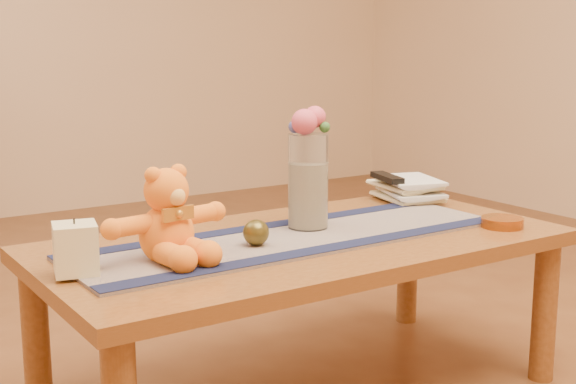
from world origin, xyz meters
TOP-DOWN VIEW (x-y plane):
  - coffee_table_top at (0.00, 0.00)m, footprint 1.40×0.70m
  - table_leg_fr at (0.64, -0.29)m, footprint 0.07×0.07m
  - table_leg_bl at (-0.64, 0.29)m, footprint 0.07×0.07m
  - table_leg_br at (0.64, 0.29)m, footprint 0.07×0.07m
  - persian_runner at (-0.03, -0.00)m, footprint 1.20×0.36m
  - runner_border_near at (-0.03, -0.15)m, footprint 1.20×0.07m
  - runner_border_far at (-0.03, 0.14)m, footprint 1.20×0.07m
  - teddy_bear at (-0.40, -0.00)m, footprint 0.34×0.29m
  - pillar_candle at (-0.62, -0.01)m, footprint 0.11×0.11m
  - candle_wick at (-0.62, -0.01)m, footprint 0.00×0.00m
  - glass_vase at (0.06, 0.06)m, footprint 0.11×0.11m
  - potpourri_fill at (0.06, 0.06)m, footprint 0.09×0.09m
  - rose_left at (0.04, 0.05)m, footprint 0.07×0.07m
  - rose_right at (0.08, 0.07)m, footprint 0.06×0.06m
  - blue_flower_back at (0.07, 0.10)m, footprint 0.04×0.04m
  - blue_flower_side at (0.03, 0.08)m, footprint 0.04×0.04m
  - leaf_sprig at (0.10, 0.04)m, footprint 0.03×0.03m
  - bronze_ball at (-0.16, -0.02)m, footprint 0.08×0.08m
  - book_bottom at (0.48, 0.23)m, footprint 0.21×0.25m
  - book_lower at (0.49, 0.23)m, footprint 0.23×0.27m
  - book_upper at (0.48, 0.24)m, footprint 0.20×0.25m
  - book_top at (0.49, 0.23)m, footprint 0.22×0.26m
  - tv_remote at (0.48, 0.22)m, footprint 0.08×0.17m
  - amber_dish at (0.54, -0.21)m, footprint 0.12×0.12m

SIDE VIEW (x-z plane):
  - table_leg_fr at x=0.64m, z-range 0.00..0.41m
  - table_leg_bl at x=-0.64m, z-range 0.00..0.41m
  - table_leg_br at x=0.64m, z-range 0.00..0.41m
  - coffee_table_top at x=0.00m, z-range 0.41..0.45m
  - persian_runner at x=-0.03m, z-range 0.45..0.46m
  - runner_border_near at x=-0.03m, z-range 0.46..0.46m
  - runner_border_far at x=-0.03m, z-range 0.46..0.46m
  - book_bottom at x=0.48m, z-range 0.45..0.47m
  - amber_dish at x=0.54m, z-range 0.45..0.48m
  - book_lower at x=0.49m, z-range 0.47..0.49m
  - bronze_ball at x=-0.16m, z-range 0.46..0.52m
  - book_upper at x=0.48m, z-range 0.49..0.51m
  - pillar_candle at x=-0.62m, z-range 0.46..0.57m
  - book_top at x=0.49m, z-range 0.51..0.53m
  - tv_remote at x=0.48m, z-range 0.53..0.54m
  - potpourri_fill at x=0.06m, z-range 0.46..0.64m
  - teddy_bear at x=-0.40m, z-range 0.46..0.67m
  - candle_wick at x=-0.62m, z-range 0.57..0.58m
  - glass_vase at x=0.06m, z-range 0.46..0.72m
  - leaf_sprig at x=0.10m, z-range 0.72..0.75m
  - blue_flower_side at x=0.03m, z-range 0.72..0.76m
  - blue_flower_back at x=0.07m, z-range 0.72..0.77m
  - rose_left at x=0.04m, z-range 0.72..0.79m
  - rose_right at x=0.08m, z-range 0.73..0.79m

